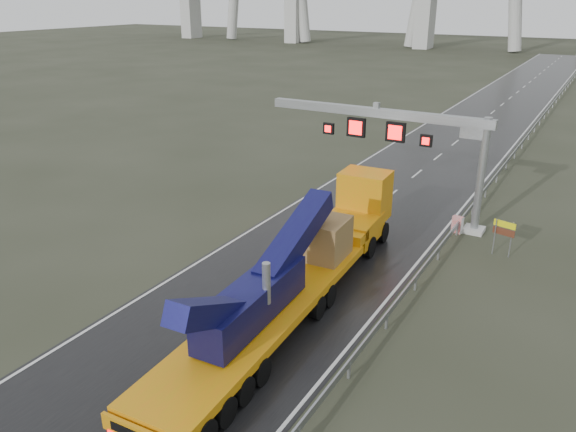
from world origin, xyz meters
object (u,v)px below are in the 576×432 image
Objects in this scene: exit_sign_pair at (504,231)px; heavy_haul_truck at (310,255)px; sign_gantry at (406,135)px; striped_barrier at (457,225)px.

heavy_haul_truck is at bearing -116.41° from exit_sign_pair.
striped_barrier is at bearing -8.74° from sign_gantry.
exit_sign_pair is at bearing -21.36° from striped_barrier.
sign_gantry reaches higher than striped_barrier.
striped_barrier is (4.45, 11.04, -1.39)m from heavy_haul_truck.
heavy_haul_truck is at bearing -92.75° from sign_gantry.
sign_gantry reaches higher than exit_sign_pair.
heavy_haul_truck reaches higher than exit_sign_pair.
exit_sign_pair reaches higher than striped_barrier.
exit_sign_pair is (7.45, 8.97, -0.44)m from heavy_haul_truck.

